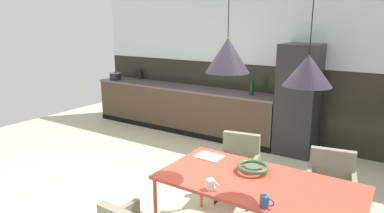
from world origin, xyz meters
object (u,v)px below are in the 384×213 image
at_px(pendant_lamp_over_table_near, 228,55).
at_px(pendant_lamp_over_table_far, 308,70).
at_px(bottle_vinegar_dark, 252,88).
at_px(armchair_near_window, 238,160).
at_px(bottle_oil_tall, 140,75).
at_px(fruit_bowl, 253,167).
at_px(refrigerator_column, 298,100).
at_px(dining_table, 258,185).
at_px(cooking_pot, 115,76).
at_px(mug_white_ceramic, 265,201).
at_px(mug_wide_latte, 211,184).
at_px(armchair_corner_seat, 331,179).
at_px(open_book, 209,156).

relative_size(pendant_lamp_over_table_near, pendant_lamp_over_table_far, 0.96).
bearing_deg(pendant_lamp_over_table_far, bottle_vinegar_dark, 120.78).
xyz_separation_m(armchair_near_window, bottle_oil_tall, (-3.49, 2.16, 0.50)).
bearing_deg(fruit_bowl, bottle_oil_tall, 144.30).
xyz_separation_m(refrigerator_column, bottle_vinegar_dark, (-0.80, -0.03, 0.12)).
height_order(dining_table, cooking_pot, cooking_pot).
xyz_separation_m(mug_white_ceramic, pendant_lamp_over_table_near, (-0.58, 0.43, 1.07)).
bearing_deg(cooking_pot, mug_wide_latte, -35.62).
bearing_deg(pendant_lamp_over_table_far, dining_table, 179.89).
relative_size(armchair_corner_seat, bottle_oil_tall, 3.18).
height_order(open_book, bottle_vinegar_dark, bottle_vinegar_dark).
relative_size(open_book, bottle_vinegar_dark, 0.87).
xyz_separation_m(open_book, bottle_vinegar_dark, (-0.61, 2.50, 0.29)).
distance_m(armchair_corner_seat, open_book, 1.30).
xyz_separation_m(armchair_corner_seat, mug_wide_latte, (-0.75, -1.24, 0.25)).
bearing_deg(bottle_vinegar_dark, mug_wide_latte, -72.33).
distance_m(mug_white_ceramic, bottle_oil_tall, 5.50).
xyz_separation_m(armchair_near_window, pendant_lamp_over_table_near, (0.25, -0.82, 1.34)).
bearing_deg(cooking_pot, mug_white_ceramic, -32.87).
xyz_separation_m(open_book, pendant_lamp_over_table_near, (0.31, -0.22, 1.11)).
height_order(bottle_oil_tall, pendant_lamp_over_table_near, pendant_lamp_over_table_near).
relative_size(armchair_corner_seat, cooking_pot, 3.25).
xyz_separation_m(bottle_oil_tall, pendant_lamp_over_table_near, (3.73, -2.98, 0.84)).
bearing_deg(pendant_lamp_over_table_far, pendant_lamp_over_table_near, 177.08).
xyz_separation_m(armchair_corner_seat, bottle_oil_tall, (-4.56, 2.15, 0.48)).
relative_size(fruit_bowl, open_book, 1.13).
bearing_deg(mug_white_ceramic, dining_table, 118.87).
distance_m(bottle_oil_tall, pendant_lamp_over_table_far, 5.44).
bearing_deg(open_book, fruit_bowl, -9.39).
xyz_separation_m(mug_white_ceramic, pendant_lamp_over_table_far, (0.15, 0.39, 0.99)).
bearing_deg(pendant_lamp_over_table_near, bottle_vinegar_dark, 108.64).
relative_size(armchair_near_window, pendant_lamp_over_table_near, 0.78).
bearing_deg(dining_table, armchair_near_window, 125.16).
distance_m(cooking_pot, bottle_vinegar_dark, 3.24).
relative_size(refrigerator_column, dining_table, 1.00).
relative_size(refrigerator_column, bottle_vinegar_dark, 5.64).
relative_size(mug_white_ceramic, pendant_lamp_over_table_near, 0.11).
bearing_deg(pendant_lamp_over_table_near, mug_wide_latte, -79.15).
xyz_separation_m(refrigerator_column, armchair_near_window, (-0.13, -1.92, -0.40)).
relative_size(open_book, mug_white_ceramic, 2.35).
bearing_deg(mug_white_ceramic, mug_wide_latte, 177.14).
bearing_deg(armchair_corner_seat, armchair_near_window, -9.60).
xyz_separation_m(refrigerator_column, mug_white_ceramic, (0.69, -3.17, -0.13)).
bearing_deg(open_book, cooking_pot, 147.92).
distance_m(refrigerator_column, cooking_pot, 4.04).
bearing_deg(mug_wide_latte, pendant_lamp_over_table_near, 100.85).
xyz_separation_m(fruit_bowl, bottle_oil_tall, (-3.97, 2.85, 0.23)).
bearing_deg(bottle_vinegar_dark, mug_white_ceramic, -64.58).
relative_size(refrigerator_column, armchair_near_window, 2.24).
bearing_deg(refrigerator_column, cooking_pot, -178.31).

